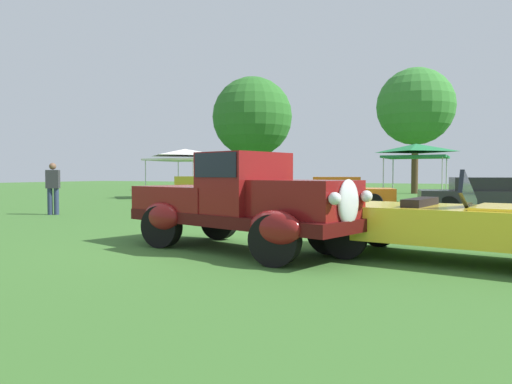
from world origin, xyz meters
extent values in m
plane|color=#386628|center=(0.00, 0.00, 0.00)|extent=(120.00, 120.00, 0.00)
cube|color=#400B0B|center=(0.44, -0.17, 0.56)|extent=(4.68, 2.63, 0.20)
cube|color=maroon|center=(1.72, -0.54, 0.94)|extent=(1.88, 1.51, 0.60)
ellipsoid|color=silver|center=(2.53, -0.78, 0.92)|extent=(0.30, 0.54, 0.68)
cube|color=maroon|center=(0.56, -0.20, 1.18)|extent=(1.40, 1.61, 1.04)
cube|color=black|center=(0.56, -0.20, 1.48)|extent=(1.32, 1.62, 0.40)
cube|color=maroon|center=(-0.77, 0.18, 0.86)|extent=(2.25, 1.89, 0.48)
ellipsoid|color=maroon|center=(1.99, 0.13, 0.56)|extent=(0.98, 0.60, 0.52)
ellipsoid|color=maroon|center=(1.59, -1.25, 0.56)|extent=(0.98, 0.60, 0.52)
ellipsoid|color=maroon|center=(-0.57, 0.87, 0.56)|extent=(0.98, 0.60, 0.52)
ellipsoid|color=maroon|center=(-0.97, -0.51, 0.56)|extent=(0.98, 0.60, 0.52)
sphere|color=silver|center=(2.70, -0.37, 1.00)|extent=(0.18, 0.18, 0.18)
sphere|color=silver|center=(2.46, -1.21, 1.00)|extent=(0.18, 0.18, 0.18)
cylinder|color=black|center=(1.99, 0.13, 0.38)|extent=(0.76, 0.24, 0.76)
cylinder|color=black|center=(1.59, -1.25, 0.38)|extent=(0.76, 0.24, 0.76)
cylinder|color=black|center=(-0.57, 0.87, 0.38)|extent=(0.76, 0.24, 0.76)
cylinder|color=black|center=(-0.97, -0.51, 0.38)|extent=(0.76, 0.24, 0.76)
cube|color=yellow|center=(3.80, 0.37, 0.57)|extent=(4.61, 2.33, 0.52)
cube|color=black|center=(4.08, 0.33, 0.99)|extent=(0.24, 1.24, 0.82)
cube|color=black|center=(3.38, 0.43, 0.81)|extent=(0.45, 1.23, 0.28)
cylinder|color=black|center=(2.56, 1.33, 0.33)|extent=(0.66, 0.20, 0.66)
cylinder|color=black|center=(2.34, -0.20, 0.33)|extent=(0.66, 0.20, 0.66)
cube|color=yellow|center=(-6.84, 10.50, 0.50)|extent=(4.74, 2.17, 0.60)
cube|color=gold|center=(-7.02, 10.52, 1.00)|extent=(2.16, 1.66, 0.44)
cylinder|color=black|center=(-5.56, 9.58, 0.32)|extent=(0.64, 0.22, 0.64)
cylinder|color=black|center=(-8.29, 9.88, 0.32)|extent=(0.64, 0.22, 0.64)
cube|color=orange|center=(-0.56, 9.84, 0.50)|extent=(4.17, 2.77, 0.60)
cube|color=#BB5914|center=(-0.71, 9.79, 1.00)|extent=(2.05, 1.89, 0.44)
cylinder|color=black|center=(0.77, 9.46, 0.32)|extent=(0.64, 0.22, 0.64)
cylinder|color=black|center=(-1.43, 8.75, 0.32)|extent=(0.64, 0.22, 0.64)
cube|color=#28282D|center=(4.39, 9.49, 0.50)|extent=(4.43, 2.45, 0.60)
cube|color=black|center=(4.23, 9.45, 1.00)|extent=(2.08, 1.77, 0.44)
cylinder|color=black|center=(3.31, 8.49, 0.32)|extent=(0.64, 0.22, 0.64)
cylinder|color=#283351|center=(-8.49, 3.55, 0.43)|extent=(0.16, 0.16, 0.86)
cylinder|color=#283351|center=(-8.32, 3.65, 0.43)|extent=(0.16, 0.16, 0.86)
cube|color=#2D2D33|center=(-8.40, 3.60, 1.16)|extent=(0.47, 0.42, 0.60)
sphere|color=brown|center=(-8.40, 3.60, 1.58)|extent=(0.22, 0.22, 0.22)
cylinder|color=#B7B7BC|center=(-9.19, 16.13, 1.02)|extent=(0.05, 0.05, 2.05)
cylinder|color=#B7B7BC|center=(-9.19, 13.09, 1.02)|extent=(0.05, 0.05, 2.05)
cylinder|color=#B7B7BC|center=(-12.24, 16.13, 1.02)|extent=(0.05, 0.05, 2.05)
cylinder|color=#B7B7BC|center=(-12.24, 13.09, 1.02)|extent=(0.05, 0.05, 2.05)
cube|color=silver|center=(-10.72, 14.61, 2.10)|extent=(3.39, 3.39, 0.10)
pyramid|color=silver|center=(-10.72, 14.61, 2.52)|extent=(3.32, 3.32, 0.38)
cylinder|color=#B7B7BC|center=(2.67, 16.56, 1.02)|extent=(0.05, 0.05, 2.05)
cylinder|color=#B7B7BC|center=(2.67, 14.10, 1.02)|extent=(0.05, 0.05, 2.05)
cylinder|color=#B7B7BC|center=(0.21, 16.56, 1.02)|extent=(0.05, 0.05, 2.05)
cylinder|color=#B7B7BC|center=(0.21, 14.10, 1.02)|extent=(0.05, 0.05, 2.05)
cube|color=#1E703D|center=(1.44, 15.33, 2.10)|extent=(2.73, 2.73, 0.10)
pyramid|color=#1E703D|center=(1.44, 15.33, 2.52)|extent=(2.68, 2.68, 0.38)
cylinder|color=brown|center=(-12.34, 26.41, 2.04)|extent=(0.44, 0.44, 4.08)
sphere|color=#286623|center=(-12.34, 26.41, 5.81)|extent=(6.28, 6.28, 6.28)
cylinder|color=#47331E|center=(0.03, 25.96, 2.21)|extent=(0.44, 0.44, 4.42)
sphere|color=#337A2D|center=(0.03, 25.96, 5.83)|extent=(5.12, 5.12, 5.12)
camera|label=1|loc=(4.30, -7.52, 1.34)|focal=33.46mm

